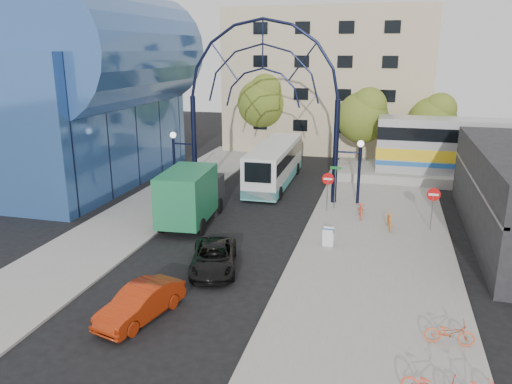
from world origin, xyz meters
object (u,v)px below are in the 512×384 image
(sandwich_board, at_px, (328,235))
(city_bus, at_px, (275,163))
(bike_far_c, at_px, (450,333))
(tree_north_b, at_px, (264,100))
(tree_north_c, at_px, (434,118))
(green_truck, at_px, (192,195))
(stop_sign, at_px, (328,182))
(gateway_arch, at_px, (263,74))
(red_sedan, at_px, (140,303))
(black_suv, at_px, (214,258))
(bike_near_b, at_px, (389,220))
(bike_near_a, at_px, (361,209))
(tree_north_a, at_px, (364,115))
(street_name_sign, at_px, (335,178))
(do_not_enter_sign, at_px, (433,199))

(sandwich_board, height_order, city_bus, city_bus)
(bike_far_c, bearing_deg, tree_north_b, 22.93)
(tree_north_c, height_order, green_truck, tree_north_c)
(stop_sign, height_order, tree_north_b, tree_north_b)
(gateway_arch, bearing_deg, city_bus, 90.46)
(tree_north_b, xyz_separation_m, red_sedan, (3.32, -32.95, -4.61))
(stop_sign, bearing_deg, red_sedan, -109.63)
(sandwich_board, xyz_separation_m, city_bus, (-5.63, 12.11, 0.87))
(stop_sign, bearing_deg, black_suv, -112.18)
(bike_near_b, bearing_deg, sandwich_board, -136.93)
(tree_north_c, bearing_deg, green_truck, -127.06)
(black_suv, xyz_separation_m, bike_near_a, (6.31, 9.42, 0.00))
(bike_far_c, bearing_deg, tree_north_a, 7.78)
(stop_sign, distance_m, bike_far_c, 15.34)
(gateway_arch, height_order, bike_far_c, gateway_arch)
(red_sedan, bearing_deg, street_name_sign, 84.16)
(bike_near_b, bearing_deg, do_not_enter_sign, 6.38)
(black_suv, distance_m, bike_far_c, 10.89)
(red_sedan, bearing_deg, do_not_enter_sign, 62.81)
(do_not_enter_sign, xyz_separation_m, city_bus, (-11.03, 8.09, -0.36))
(gateway_arch, height_order, bike_near_b, gateway_arch)
(sandwich_board, relative_size, bike_near_a, 0.51)
(tree_north_c, height_order, bike_near_b, tree_north_c)
(city_bus, xyz_separation_m, bike_near_a, (7.03, -6.76, -0.99))
(sandwich_board, distance_m, bike_near_b, 4.69)
(tree_north_b, bearing_deg, street_name_sign, -62.35)
(bike_near_b, bearing_deg, green_truck, -178.69)
(gateway_arch, relative_size, do_not_enter_sign, 5.50)
(tree_north_b, distance_m, red_sedan, 33.44)
(tree_north_b, height_order, bike_near_b, tree_north_b)
(bike_far_c, bearing_deg, tree_north_c, -4.25)
(gateway_arch, xyz_separation_m, sandwich_board, (5.60, -8.02, -7.81))
(black_suv, bearing_deg, sandwich_board, 23.52)
(green_truck, relative_size, red_sedan, 1.72)
(sandwich_board, height_order, tree_north_a, tree_north_a)
(tree_north_a, height_order, bike_far_c, tree_north_a)
(sandwich_board, height_order, green_truck, green_truck)
(gateway_arch, bearing_deg, bike_near_b, -27.37)
(do_not_enter_sign, relative_size, city_bus, 0.22)
(do_not_enter_sign, height_order, red_sedan, do_not_enter_sign)
(stop_sign, distance_m, bike_near_b, 4.81)
(gateway_arch, height_order, sandwich_board, gateway_arch)
(stop_sign, bearing_deg, tree_north_a, 84.58)
(street_name_sign, distance_m, black_suv, 11.70)
(sandwich_board, relative_size, red_sedan, 0.25)
(gateway_arch, distance_m, bike_far_c, 20.93)
(bike_near_a, height_order, bike_near_b, bike_near_b)
(city_bus, relative_size, red_sedan, 2.83)
(gateway_arch, relative_size, green_truck, 1.98)
(stop_sign, bearing_deg, bike_far_c, -66.71)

